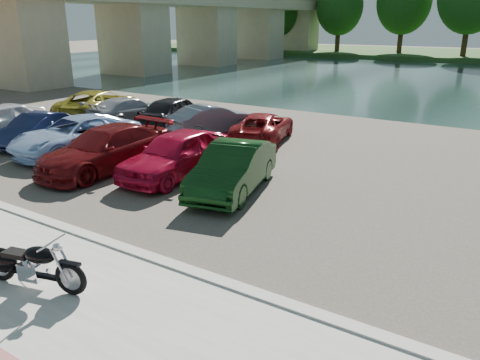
{
  "coord_description": "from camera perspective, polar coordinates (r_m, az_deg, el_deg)",
  "views": [
    {
      "loc": [
        6.39,
        -4.63,
        4.99
      ],
      "look_at": [
        0.25,
        4.99,
        1.1
      ],
      "focal_mm": 35.0,
      "sensor_mm": 36.0,
      "label": 1
    }
  ],
  "objects": [
    {
      "name": "kerb",
      "position": [
        10.43,
        -10.2,
        -9.63
      ],
      "size": [
        60.0,
        0.3,
        0.14
      ],
      "primitive_type": "cube",
      "color": "#A2A098",
      "rests_on": "ground"
    },
    {
      "name": "river",
      "position": [
        45.36,
        24.68,
        10.83
      ],
      "size": [
        120.0,
        40.0,
        0.0
      ],
      "primitive_type": "cube",
      "color": "#1A302F",
      "rests_on": "ground"
    },
    {
      "name": "car_5",
      "position": [
        14.14,
        -0.86,
        1.45
      ],
      "size": [
        2.51,
        4.64,
        1.45
      ],
      "primitive_type": "imported",
      "rotation": [
        0.0,
        0.0,
        0.23
      ],
      "color": "black",
      "rests_on": "parking_lot"
    },
    {
      "name": "car_4",
      "position": [
        15.66,
        -7.83,
        3.17
      ],
      "size": [
        1.86,
        4.54,
        1.54
      ],
      "primitive_type": "imported",
      "rotation": [
        0.0,
        0.0,
        0.01
      ],
      "color": "#B10B2E",
      "rests_on": "parking_lot"
    },
    {
      "name": "promenade",
      "position": [
        8.85,
        -23.94,
        -16.95
      ],
      "size": [
        60.0,
        6.0,
        0.1
      ],
      "primitive_type": "cube",
      "color": "#A2A098",
      "rests_on": "ground"
    },
    {
      "name": "car_6",
      "position": [
        26.34,
        -16.88,
        8.85
      ],
      "size": [
        3.99,
        5.9,
        1.5
      ],
      "primitive_type": "imported",
      "rotation": [
        0.0,
        0.0,
        3.45
      ],
      "color": "olive",
      "rests_on": "parking_lot"
    },
    {
      "name": "car_10",
      "position": [
        20.38,
        2.82,
        6.51
      ],
      "size": [
        3.13,
        4.79,
        1.23
      ],
      "primitive_type": "imported",
      "rotation": [
        0.0,
        0.0,
        3.41
      ],
      "color": "maroon",
      "rests_on": "parking_lot"
    },
    {
      "name": "car_7",
      "position": [
        24.47,
        -13.3,
        8.26
      ],
      "size": [
        2.29,
        4.78,
        1.34
      ],
      "primitive_type": "imported",
      "rotation": [
        0.0,
        0.0,
        3.05
      ],
      "color": "#999BA1",
      "rests_on": "parking_lot"
    },
    {
      "name": "car_8",
      "position": [
        23.3,
        -7.87,
        8.3
      ],
      "size": [
        2.34,
        4.68,
        1.53
      ],
      "primitive_type": "imported",
      "rotation": [
        0.0,
        0.0,
        3.26
      ],
      "color": "black",
      "rests_on": "parking_lot"
    },
    {
      "name": "bridge",
      "position": [
        57.15,
        -4.74,
        19.29
      ],
      "size": [
        7.0,
        56.0,
        8.55
      ],
      "color": "tan",
      "rests_on": "ground"
    },
    {
      "name": "car_2",
      "position": [
        19.41,
        -19.36,
        5.16
      ],
      "size": [
        2.9,
        5.37,
        1.43
      ],
      "primitive_type": "imported",
      "rotation": [
        0.0,
        0.0,
        -0.1
      ],
      "color": "#9FBFE8",
      "rests_on": "parking_lot"
    },
    {
      "name": "parking_lot",
      "position": [
        17.6,
        9.87,
        2.13
      ],
      "size": [
        60.0,
        18.0,
        0.04
      ],
      "primitive_type": "cube",
      "color": "#413B34",
      "rests_on": "ground"
    },
    {
      "name": "car_3",
      "position": [
        16.86,
        -16.06,
        3.64
      ],
      "size": [
        2.24,
        5.19,
        1.49
      ],
      "primitive_type": "imported",
      "rotation": [
        0.0,
        0.0,
        -0.03
      ],
      "color": "#5D0D0F",
      "rests_on": "parking_lot"
    },
    {
      "name": "motorcycle",
      "position": [
        10.02,
        -24.76,
        -9.27
      ],
      "size": [
        2.29,
        0.93,
        1.05
      ],
      "rotation": [
        0.0,
        0.0,
        0.25
      ],
      "color": "black",
      "rests_on": "promenade"
    },
    {
      "name": "car_1",
      "position": [
        21.48,
        -23.65,
        5.68
      ],
      "size": [
        2.3,
        4.12,
        1.29
      ],
      "primitive_type": "imported",
      "rotation": [
        0.0,
        0.0,
        0.25
      ],
      "color": "#131A3D",
      "rests_on": "parking_lot"
    },
    {
      "name": "ground",
      "position": [
        9.33,
        -18.72,
        -14.62
      ],
      "size": [
        200.0,
        200.0,
        0.0
      ],
      "primitive_type": "plane",
      "color": "#595447",
      "rests_on": "ground"
    },
    {
      "name": "car_9",
      "position": [
        21.59,
        -3.43,
        7.37
      ],
      "size": [
        2.8,
        4.35,
        1.35
      ],
      "primitive_type": "imported",
      "rotation": [
        0.0,
        0.0,
        2.78
      ],
      "color": "slate",
      "rests_on": "parking_lot"
    }
  ]
}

